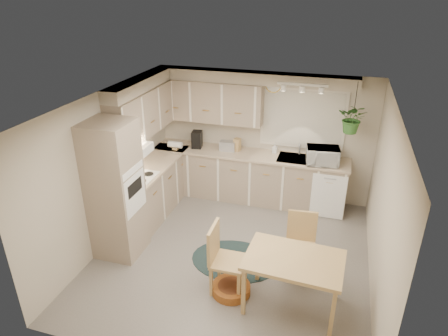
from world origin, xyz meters
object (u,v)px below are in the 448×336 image
at_px(chair_back, 300,247).
at_px(pet_bed, 231,289).
at_px(dining_table, 292,283).
at_px(braided_rug, 235,260).
at_px(microwave, 323,154).
at_px(chair_left, 229,260).

distance_m(chair_back, pet_bed, 1.12).
height_order(dining_table, pet_bed, dining_table).
relative_size(braided_rug, microwave, 2.41).
distance_m(dining_table, chair_left, 0.86).
bearing_deg(pet_bed, microwave, 69.78).
bearing_deg(microwave, pet_bed, -118.94).
bearing_deg(chair_left, microwave, 157.49).
relative_size(dining_table, chair_left, 1.22).
bearing_deg(microwave, chair_left, -120.49).
bearing_deg(chair_back, microwave, -98.83).
bearing_deg(microwave, chair_back, -101.94).
height_order(pet_bed, microwave, microwave).
bearing_deg(braided_rug, chair_left, -83.03).
bearing_deg(dining_table, microwave, 87.20).
xyz_separation_m(braided_rug, pet_bed, (0.13, -0.67, 0.05)).
distance_m(dining_table, pet_bed, 0.86).
bearing_deg(dining_table, braided_rug, 143.86).
xyz_separation_m(dining_table, pet_bed, (-0.80, 0.01, -0.31)).
bearing_deg(chair_back, braided_rug, -6.82).
height_order(dining_table, braided_rug, dining_table).
bearing_deg(pet_bed, dining_table, -0.74).
xyz_separation_m(chair_left, braided_rug, (-0.07, 0.61, -0.48)).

